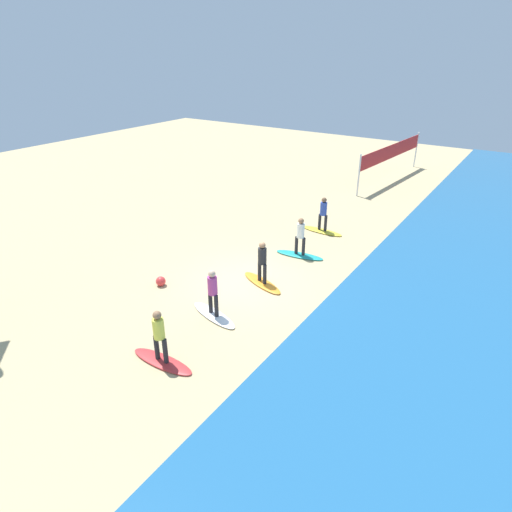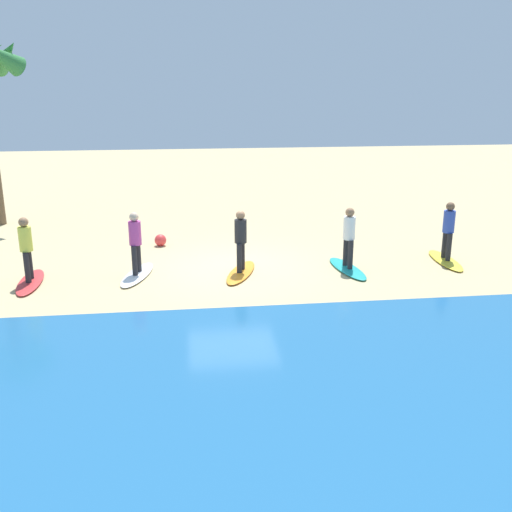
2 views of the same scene
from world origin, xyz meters
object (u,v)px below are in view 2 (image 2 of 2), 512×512
object	(u,v)px
surfer_teal	(349,233)
surfboard_red	(30,282)
surfboard_yellow	(445,260)
surfer_red	(26,244)
surfboard_white	(137,275)
surfer_white	(135,238)
surfboard_orange	(241,272)
beach_ball	(160,240)
surfer_yellow	(449,227)
surfer_orange	(241,236)
surfboard_teal	(347,268)

from	to	relation	value
surfer_teal	surfboard_red	distance (m)	8.38
surfboard_yellow	surfer_red	distance (m)	11.36
surfboard_white	surfer_white	bearing A→B (deg)	0.00
surfboard_orange	beach_ball	xyz separation A→B (m)	(2.21, -3.10, 0.14)
surfer_teal	surfboard_red	xyz separation A→B (m)	(8.32, 0.08, -0.99)
surfer_red	surfboard_red	bearing A→B (deg)	7.13
surfboard_orange	surfer_white	distance (m)	2.91
surfer_yellow	surfboard_red	distance (m)	11.36
surfboard_white	surfboard_red	xyz separation A→B (m)	(2.67, 0.25, 0.00)
surfboard_yellow	surfer_red	bearing A→B (deg)	-85.11
surfer_teal	beach_ball	distance (m)	6.07
surfer_orange	surfer_red	distance (m)	5.40
surfer_white	surfboard_yellow	bearing A→B (deg)	-178.64
surfer_teal	surfboard_white	xyz separation A→B (m)	(5.65, -0.18, -0.99)
surfboard_teal	surfer_white	world-z (taller)	surfer_white
surfer_teal	surfboard_red	world-z (taller)	surfer_teal
surfer_orange	beach_ball	world-z (taller)	surfer_orange
surfboard_orange	surfboard_white	bearing A→B (deg)	-73.11
surfer_red	surfer_orange	bearing A→B (deg)	-178.88
surfboard_yellow	surfboard_red	world-z (taller)	same
surfboard_yellow	surfboard_teal	size ratio (longest dim) A/B	1.00
surfboard_orange	surfer_orange	bearing A→B (deg)	19.99
beach_ball	surfboard_white	bearing A→B (deg)	79.94
surfer_yellow	surfer_orange	size ratio (longest dim) A/B	1.00
surfer_yellow	surfboard_orange	distance (m)	5.99
surfboard_red	surfer_red	xyz separation A→B (m)	(-0.00, -0.00, 0.99)
surfboard_teal	surfer_white	distance (m)	5.74
surfer_teal	surfboard_orange	distance (m)	3.08
surfer_orange	surfer_red	bearing A→B (deg)	1.12
surfer_yellow	surfer_orange	xyz separation A→B (m)	(5.90, 0.35, 0.00)
surfboard_orange	surfer_orange	distance (m)	0.99
surfboard_red	surfer_orange	bearing A→B (deg)	89.08
surfer_yellow	surfboard_orange	bearing A→B (deg)	3.43
surfer_orange	surfboard_white	size ratio (longest dim) A/B	0.78
surfboard_white	surfboard_red	size ratio (longest dim) A/B	1.00
surfboard_red	surfboard_teal	bearing A→B (deg)	88.50
surfer_yellow	surfer_teal	size ratio (longest dim) A/B	1.00
surfboard_teal	surfboard_white	world-z (taller)	same
surfer_teal	beach_ball	xyz separation A→B (m)	(5.13, -3.12, -0.85)
surfer_yellow	surfboard_orange	size ratio (longest dim) A/B	0.78
surfboard_orange	beach_ball	world-z (taller)	beach_ball
surfer_teal	surfer_yellow	bearing A→B (deg)	-172.72
surfboard_orange	surfer_orange	world-z (taller)	surfer_orange
surfer_teal	surfer_orange	size ratio (longest dim) A/B	1.00
surfboard_yellow	surfer_white	world-z (taller)	surfer_white
surfboard_teal	surfboard_red	xyz separation A→B (m)	(8.32, 0.08, 0.00)
surfboard_white	surfer_white	distance (m)	0.99
surfer_yellow	surfboard_red	size ratio (longest dim) A/B	0.78
beach_ball	surfer_orange	bearing A→B (deg)	125.52
surfer_white	surfer_red	distance (m)	2.68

